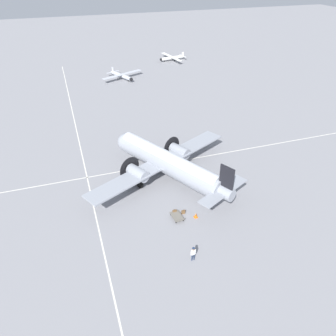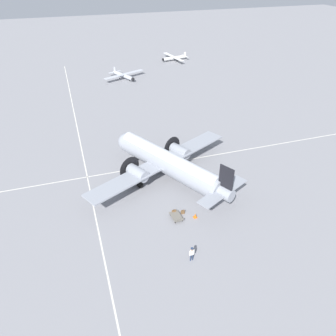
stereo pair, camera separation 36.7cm
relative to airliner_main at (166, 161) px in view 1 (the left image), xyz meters
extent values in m
plane|color=gray|center=(-0.20, 0.40, -2.62)|extent=(300.00, 300.00, 0.00)
cube|color=silver|center=(-0.20, -3.47, -2.62)|extent=(120.00, 0.16, 0.01)
cube|color=silver|center=(10.16, 0.40, -2.62)|extent=(0.16, 120.00, 0.01)
cylinder|color=#9399A3|center=(-0.20, 0.40, -0.15)|extent=(10.20, 16.44, 2.74)
cylinder|color=silver|center=(-0.20, 0.40, 0.60)|extent=(9.09, 15.32, 1.92)
sphere|color=#9399A3|center=(3.68, -7.20, -0.15)|extent=(2.60, 2.60, 2.60)
cylinder|color=#9399A3|center=(-4.08, 7.99, -0.02)|extent=(2.86, 3.65, 1.51)
cube|color=black|center=(-4.37, 8.55, 1.90)|extent=(0.98, 1.73, 3.15)
cube|color=#9399A3|center=(-4.27, 8.36, 0.12)|extent=(7.38, 4.87, 0.10)
cube|color=#9399A3|center=(0.36, -0.71, -0.50)|extent=(21.93, 12.98, 0.20)
cylinder|color=#9399A3|center=(4.02, 0.82, -0.48)|extent=(2.67, 3.28, 1.51)
cylinder|color=black|center=(4.74, -0.60, -0.48)|extent=(2.84, 1.48, 3.17)
sphere|color=black|center=(4.81, -0.73, -0.48)|extent=(0.53, 0.53, 0.53)
cylinder|color=#9399A3|center=(-3.02, -2.77, -0.48)|extent=(2.67, 3.28, 1.51)
cylinder|color=black|center=(-2.29, -4.20, -0.48)|extent=(2.84, 1.48, 3.17)
sphere|color=black|center=(-2.23, -4.33, -0.48)|extent=(0.53, 0.53, 0.53)
cylinder|color=#4C4C51|center=(3.88, 1.08, -1.58)|extent=(0.18, 0.18, 0.99)
cylinder|color=black|center=(3.88, 1.08, -2.07)|extent=(0.77, 1.12, 1.10)
cylinder|color=#4C4C51|center=(-3.15, -2.51, -1.58)|extent=(0.18, 0.18, 0.99)
cylinder|color=black|center=(-3.15, -2.51, -2.07)|extent=(0.77, 1.12, 1.10)
cylinder|color=#4C4C51|center=(2.82, -5.53, -1.83)|extent=(0.14, 0.14, 0.89)
cylinder|color=black|center=(2.82, -5.53, -2.27)|extent=(0.48, 0.71, 0.70)
cylinder|color=navy|center=(2.03, 14.53, -2.22)|extent=(0.12, 0.12, 0.80)
cylinder|color=navy|center=(1.80, 14.51, -2.22)|extent=(0.12, 0.12, 0.80)
cube|color=white|center=(1.92, 14.52, -1.52)|extent=(0.40, 0.22, 0.60)
sphere|color=#8C6647|center=(1.92, 14.52, -1.09)|extent=(0.27, 0.27, 0.27)
cylinder|color=white|center=(2.15, 14.54, -1.55)|extent=(0.09, 0.09, 0.57)
cylinder|color=white|center=(1.68, 14.49, -1.55)|extent=(0.09, 0.09, 0.57)
cube|color=black|center=(1.93, 14.42, -1.45)|extent=(0.05, 0.01, 0.38)
cylinder|color=navy|center=(1.92, 14.52, -0.97)|extent=(0.31, 0.31, 0.07)
cube|color=brown|center=(1.31, 7.35, -2.36)|extent=(0.49, 0.18, 0.53)
cube|color=#4A3520|center=(1.31, 7.35, -2.06)|extent=(0.18, 0.12, 0.02)
cube|color=brown|center=(0.35, 7.70, -2.37)|extent=(0.46, 0.14, 0.51)
cube|color=#4A3520|center=(0.35, 7.70, -2.08)|extent=(0.16, 0.10, 0.02)
cube|color=#6B665B|center=(1.32, 8.18, -2.32)|extent=(1.23, 1.92, 0.04)
cube|color=#6B665B|center=(1.26, 9.08, -2.08)|extent=(1.12, 0.11, 0.04)
cylinder|color=#6B665B|center=(1.79, 9.11, -2.19)|extent=(0.04, 0.04, 0.22)
cylinder|color=#6B665B|center=(0.73, 9.04, -2.19)|extent=(0.04, 0.04, 0.22)
cylinder|color=black|center=(1.81, 7.51, -2.48)|extent=(0.08, 0.28, 0.28)
cylinder|color=black|center=(0.92, 7.45, -2.48)|extent=(0.08, 0.28, 0.28)
cylinder|color=black|center=(1.72, 8.91, -2.48)|extent=(0.08, 0.28, 0.28)
cylinder|color=black|center=(0.83, 8.86, -2.48)|extent=(0.08, 0.28, 0.28)
cylinder|color=white|center=(-20.32, -55.66, -1.84)|extent=(7.07, 2.08, 0.86)
sphere|color=black|center=(-16.71, -55.01, -1.84)|extent=(0.77, 0.77, 0.77)
cube|color=white|center=(-19.94, -55.59, -1.46)|extent=(2.93, 10.57, 0.08)
cube|color=white|center=(-23.70, -56.26, -1.16)|extent=(0.63, 0.17, 1.12)
cube|color=white|center=(-23.70, -56.26, -1.72)|extent=(1.14, 3.48, 0.04)
cylinder|color=black|center=(-17.86, -55.22, -2.48)|extent=(0.29, 0.13, 0.28)
cylinder|color=#4C4C51|center=(-17.86, -55.22, -2.38)|extent=(0.06, 0.06, 0.21)
cylinder|color=black|center=(-20.84, -54.96, -2.48)|extent=(0.29, 0.13, 0.28)
cylinder|color=#4C4C51|center=(-20.84, -54.96, -2.38)|extent=(0.06, 0.06, 0.21)
cylinder|color=black|center=(-20.57, -56.50, -2.48)|extent=(0.29, 0.13, 0.28)
cylinder|color=#4C4C51|center=(-20.57, -56.50, -2.38)|extent=(0.06, 0.06, 0.21)
cylinder|color=#B7BCC6|center=(-3.05, -43.95, -1.82)|extent=(3.90, 7.08, 0.90)
sphere|color=black|center=(-4.66, -40.45, -1.82)|extent=(0.81, 0.81, 0.81)
cube|color=#B7BCC6|center=(-3.22, -43.57, -1.42)|extent=(10.54, 5.66, 0.08)
cube|color=#B7BCC6|center=(-1.55, -47.23, -1.10)|extent=(0.33, 0.62, 1.17)
cube|color=#B7BCC6|center=(-1.55, -47.23, -1.69)|extent=(3.52, 2.03, 0.04)
cylinder|color=black|center=(-4.15, -41.56, -2.48)|extent=(0.19, 0.29, 0.28)
cylinder|color=#4C4C51|center=(-4.15, -41.56, -2.38)|extent=(0.06, 0.06, 0.21)
cylinder|color=black|center=(-3.63, -44.66, -2.48)|extent=(0.19, 0.29, 0.28)
cylinder|color=#4C4C51|center=(-3.63, -44.66, -2.38)|extent=(0.06, 0.06, 0.21)
cylinder|color=black|center=(-2.14, -43.98, -2.48)|extent=(0.19, 0.29, 0.28)
cylinder|color=#4C4C51|center=(-2.14, -43.98, -2.38)|extent=(0.06, 0.06, 0.21)
cube|color=orange|center=(-0.80, 8.73, -2.61)|extent=(0.44, 0.44, 0.03)
cone|color=orange|center=(-0.80, 8.73, -2.33)|extent=(0.37, 0.37, 0.58)
camera|label=1|loc=(11.35, 34.87, 22.80)|focal=35.00mm
camera|label=2|loc=(11.00, 34.99, 22.80)|focal=35.00mm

